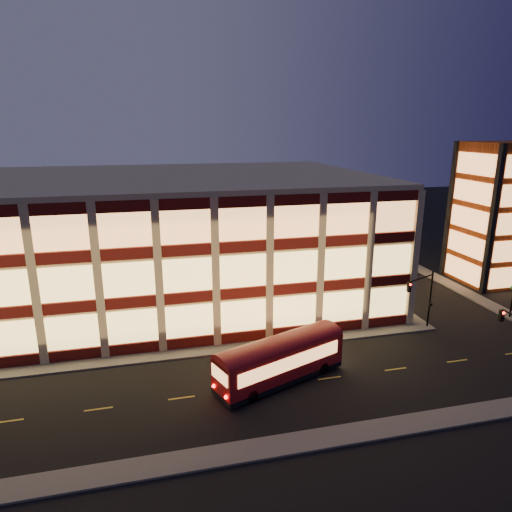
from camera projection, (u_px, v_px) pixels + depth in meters
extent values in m
plane|color=black|center=(199.00, 357.00, 40.58)|extent=(200.00, 200.00, 0.00)
cube|color=#514F4C|center=(164.00, 355.00, 40.82)|extent=(54.00, 2.00, 0.15)
cube|color=#514F4C|center=(353.00, 278.00, 61.68)|extent=(2.00, 30.00, 0.15)
cube|color=#514F4C|center=(425.00, 272.00, 64.18)|extent=(2.00, 30.00, 0.15)
cube|color=#514F4C|center=(223.00, 455.00, 28.41)|extent=(100.00, 2.00, 0.15)
cube|color=tan|center=(154.00, 239.00, 53.87)|extent=(50.00, 30.00, 14.00)
cube|color=tan|center=(150.00, 177.00, 51.89)|extent=(50.40, 30.40, 0.50)
cube|color=#470C0A|center=(163.00, 345.00, 41.48)|extent=(50.10, 0.25, 1.00)
cube|color=#F1C465|center=(162.00, 324.00, 40.92)|extent=(49.00, 0.20, 3.00)
cube|color=#470C0A|center=(348.00, 274.00, 61.32)|extent=(0.25, 30.10, 1.00)
cube|color=#F1C465|center=(348.00, 259.00, 60.74)|extent=(0.20, 29.00, 3.00)
cube|color=#470C0A|center=(160.00, 300.00, 40.28)|extent=(50.10, 0.25, 1.00)
cube|color=#F1C465|center=(159.00, 277.00, 39.72)|extent=(49.00, 0.20, 3.00)
cube|color=#470C0A|center=(350.00, 243.00, 60.12)|extent=(0.25, 30.10, 1.00)
cube|color=#F1C465|center=(350.00, 227.00, 59.54)|extent=(0.20, 29.00, 3.00)
cube|color=#470C0A|center=(157.00, 252.00, 39.07)|extent=(50.10, 0.25, 1.00)
cube|color=#F1C465|center=(156.00, 228.00, 38.52)|extent=(49.00, 0.20, 3.00)
cube|color=#470C0A|center=(351.00, 210.00, 58.91)|extent=(0.25, 30.10, 1.00)
cube|color=#F1C465|center=(352.00, 193.00, 58.33)|extent=(0.20, 29.00, 3.00)
cube|color=#8C3814|center=(497.00, 214.00, 58.43)|extent=(8.00, 8.00, 18.00)
cube|color=black|center=(493.00, 222.00, 53.78)|extent=(0.60, 0.60, 18.00)
cube|color=black|center=(450.00, 210.00, 61.26)|extent=(0.60, 0.60, 18.00)
cube|color=black|center=(500.00, 208.00, 63.07)|extent=(0.60, 0.60, 18.00)
cube|color=#FFA459|center=(512.00, 277.00, 56.59)|extent=(6.60, 0.16, 2.60)
cube|color=#FFA459|center=(462.00, 270.00, 59.47)|extent=(0.16, 6.60, 2.60)
cube|color=#FFA459|center=(465.00, 245.00, 58.54)|extent=(0.16, 6.60, 2.60)
cube|color=#FFA459|center=(469.00, 219.00, 57.61)|extent=(0.16, 6.60, 2.60)
cube|color=#FFA459|center=(472.00, 192.00, 56.68)|extent=(0.16, 6.60, 2.60)
cube|color=#FFA459|center=(476.00, 164.00, 55.75)|extent=(0.16, 6.60, 2.60)
cylinder|color=black|center=(430.00, 300.00, 45.85)|extent=(0.18, 0.18, 6.00)
cylinder|color=black|center=(421.00, 278.00, 44.01)|extent=(3.56, 1.63, 0.14)
cube|color=black|center=(409.00, 287.00, 43.05)|extent=(0.32, 0.32, 0.95)
sphere|color=#FF0C05|center=(410.00, 285.00, 42.80)|extent=(0.20, 0.20, 0.20)
cube|color=black|center=(431.00, 304.00, 45.77)|extent=(0.25, 0.18, 0.28)
cube|color=black|center=(501.00, 316.00, 36.56)|extent=(0.32, 0.32, 0.95)
sphere|color=#FF0C05|center=(504.00, 313.00, 36.31)|extent=(0.20, 0.20, 0.20)
cube|color=maroon|center=(280.00, 359.00, 36.42)|extent=(11.38, 6.61, 2.56)
cube|color=black|center=(280.00, 376.00, 36.83)|extent=(11.38, 6.61, 0.39)
cylinder|color=black|center=(252.00, 396.00, 33.88)|extent=(1.05, 0.67, 1.00)
cylinder|color=black|center=(234.00, 382.00, 35.81)|extent=(1.05, 0.67, 1.00)
cylinder|color=black|center=(323.00, 368.00, 37.79)|extent=(1.05, 0.67, 1.00)
cylinder|color=black|center=(304.00, 356.00, 39.72)|extent=(1.05, 0.67, 1.00)
cube|color=#FFA459|center=(291.00, 363.00, 35.20)|extent=(9.16, 3.59, 1.11)
cube|color=#FFA459|center=(270.00, 349.00, 37.45)|extent=(9.16, 3.59, 1.11)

